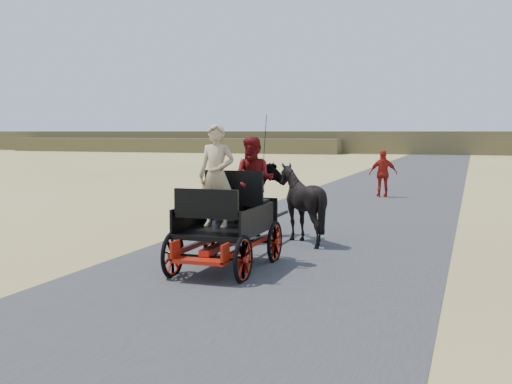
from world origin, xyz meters
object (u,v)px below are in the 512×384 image
(horse_left, at_px, (253,201))
(pedestrian, at_px, (383,174))
(carriage, at_px, (226,248))
(horse_right, at_px, (301,203))

(horse_left, xyz_separation_m, pedestrian, (1.48, 10.21, 0.02))
(carriage, relative_size, horse_left, 1.20)
(horse_right, bearing_deg, pedestrian, -92.14)
(horse_left, height_order, horse_right, horse_right)
(carriage, height_order, horse_right, horse_right)
(pedestrian, bearing_deg, carriage, 69.48)
(horse_right, xyz_separation_m, pedestrian, (0.38, 10.21, 0.01))
(carriage, bearing_deg, horse_left, 100.39)
(horse_left, distance_m, pedestrian, 10.32)
(carriage, xyz_separation_m, horse_left, (-0.55, 3.00, 0.49))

